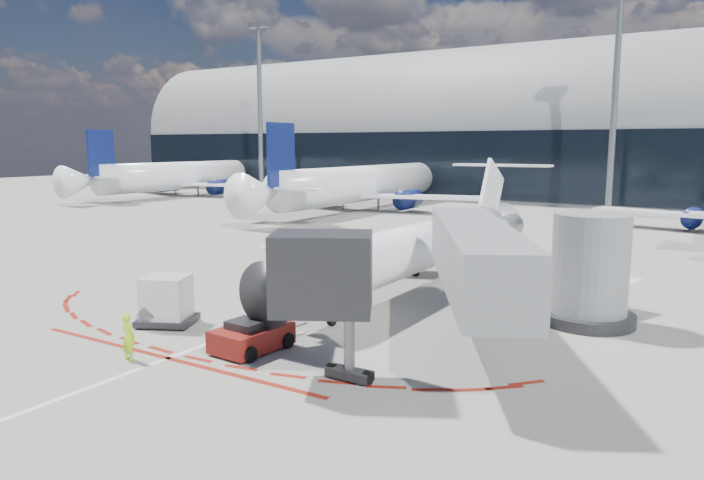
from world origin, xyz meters
The scene contains 15 objects.
ground centered at (0.00, 0.00, 0.00)m, with size 260.00×260.00×0.00m, color slate.
apron_centerline centered at (0.00, 2.00, 0.01)m, with size 0.25×40.00×0.01m, color silver.
apron_stop_bar centered at (0.00, -11.50, 0.01)m, with size 14.00×0.25×0.01m, color maroon.
terminal_building centered at (0.00, 64.97, 8.52)m, with size 150.00×24.15×24.00m.
jet_bridge centered at (9.79, -3.01, 3.01)m, with size 10.03×15.20×4.90m.
light_mast_west centered at (-45.00, 48.00, 12.50)m, with size 0.70×0.70×25.00m, color slate.
light_mast_centre centered at (5.00, 48.00, 12.50)m, with size 0.70×0.70×25.00m, color slate.
regional_jet centered at (2.77, 5.04, 2.28)m, with size 22.07×27.22×6.82m.
pushback_tug centered at (2.00, -9.21, 0.54)m, with size 2.20×4.74×1.22m.
ramp_worker centered at (-1.07, -12.34, 0.87)m, with size 0.64×0.42×1.75m, color #B4FF1A.
uld_container centered at (-3.38, -8.46, 1.05)m, with size 2.86×2.69×2.13m.
safety_cone_left centered at (-9.21, -1.65, 0.29)m, with size 0.41×0.41×0.57m, color orange.
safety_cone_right centered at (1.55, -7.85, 0.25)m, with size 0.37×0.37×0.51m, color orange.
bg_airliner_0 centered at (-54.57, 42.80, 6.03)m, with size 37.30×39.49×12.07m, color white, non-canonical shape.
bg_airliner_1 centered at (-20.84, 38.17, 6.13)m, with size 37.89×40.11×12.26m, color white, non-canonical shape.
Camera 1 is at (17.19, -26.65, 7.70)m, focal length 32.00 mm.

